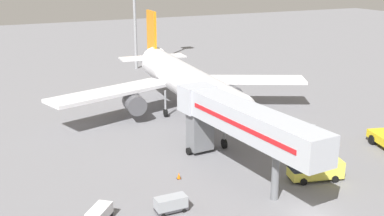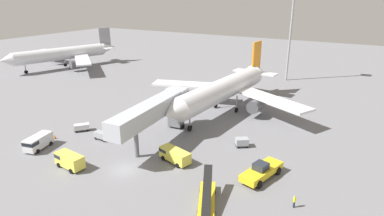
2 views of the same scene
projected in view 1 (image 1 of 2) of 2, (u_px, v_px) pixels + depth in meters
airplane_at_gate at (184, 81)px, 64.08m from camera, size 36.88×39.36×12.95m
jet_bridge at (237, 120)px, 45.43m from camera, size 4.76×20.36×7.47m
service_van_far_left at (314, 169)px, 45.67m from camera, size 5.45×3.22×1.91m
baggage_cart_outer_left at (307, 131)px, 56.91m from camera, size 2.46×2.31×1.47m
baggage_cart_near_right at (99, 214)px, 38.09m from camera, size 2.67×2.81×1.30m
baggage_cart_mid_center at (171, 203)px, 39.75m from camera, size 2.68×1.27×1.37m
safety_cone_alpha at (179, 176)px, 46.05m from camera, size 0.42×0.42×0.64m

